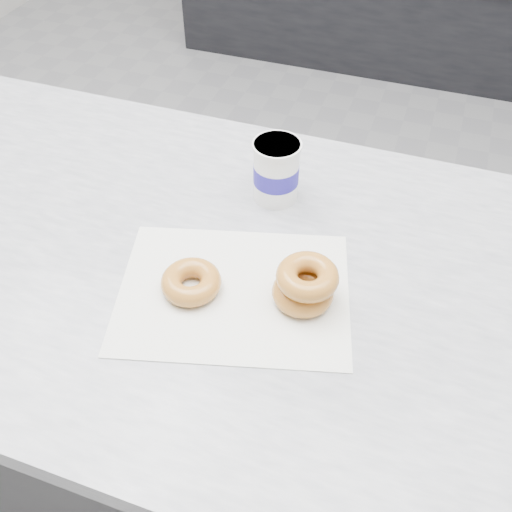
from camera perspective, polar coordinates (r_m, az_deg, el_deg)
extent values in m
plane|color=gray|center=(1.95, 4.11, -6.85)|extent=(5.00, 5.00, 0.00)
cube|color=#333335|center=(1.27, -2.78, -15.26)|extent=(3.00, 0.70, 0.86)
cube|color=#B5B5B9|center=(0.91, -3.76, -1.26)|extent=(3.06, 0.76, 0.04)
cube|color=black|center=(3.52, 14.85, 22.65)|extent=(2.40, 0.70, 0.50)
cube|color=silver|center=(0.85, -2.23, -3.58)|extent=(0.40, 0.34, 0.00)
torus|color=#BF7334|center=(0.84, -6.50, -2.59)|extent=(0.10, 0.10, 0.03)
torus|color=#BF7334|center=(0.83, 4.70, -3.61)|extent=(0.09, 0.09, 0.03)
torus|color=#BF7334|center=(0.81, 5.17, -2.07)|extent=(0.12, 0.12, 0.03)
cylinder|color=white|center=(0.97, 2.03, 8.49)|extent=(0.09, 0.09, 0.11)
cylinder|color=white|center=(0.94, 2.12, 11.03)|extent=(0.08, 0.08, 0.01)
cylinder|color=#231B95|center=(0.98, 2.03, 8.27)|extent=(0.09, 0.09, 0.03)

